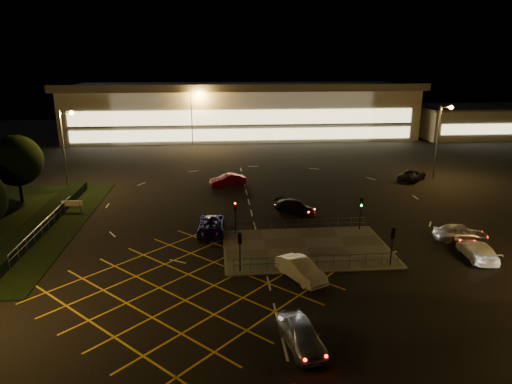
{
  "coord_description": "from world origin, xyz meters",
  "views": [
    {
      "loc": [
        -5.64,
        -38.2,
        15.94
      ],
      "look_at": [
        -1.41,
        9.15,
        2.0
      ],
      "focal_mm": 32.0,
      "sensor_mm": 36.0,
      "label": 1
    }
  ],
  "objects": [
    {
      "name": "ground",
      "position": [
        0.0,
        0.0,
        0.0
      ],
      "size": [
        180.0,
        180.0,
        0.0
      ],
      "primitive_type": "plane",
      "color": "black",
      "rests_on": "ground"
    },
    {
      "name": "pedestrian_island",
      "position": [
        2.0,
        -2.0,
        0.06
      ],
      "size": [
        14.0,
        9.0,
        0.12
      ],
      "primitive_type": "cube",
      "color": "#4C4944",
      "rests_on": "ground"
    },
    {
      "name": "hedge",
      "position": [
        -23.0,
        6.0,
        0.5
      ],
      "size": [
        2.0,
        26.0,
        1.0
      ],
      "primitive_type": "cube",
      "color": "black",
      "rests_on": "ground"
    },
    {
      "name": "supermarket",
      "position": [
        0.0,
        61.95,
        5.31
      ],
      "size": [
        72.0,
        26.5,
        10.5
      ],
      "color": "beige",
      "rests_on": "ground"
    },
    {
      "name": "retail_unit_a",
      "position": [
        46.0,
        53.97,
        3.21
      ],
      "size": [
        18.8,
        14.8,
        6.35
      ],
      "color": "beige",
      "rests_on": "ground"
    },
    {
      "name": "streetlight_nw",
      "position": [
        -23.56,
        18.0,
        6.56
      ],
      "size": [
        1.78,
        0.56,
        10.03
      ],
      "color": "slate",
      "rests_on": "ground"
    },
    {
      "name": "streetlight_ne",
      "position": [
        24.44,
        20.0,
        6.56
      ],
      "size": [
        1.78,
        0.56,
        10.03
      ],
      "color": "slate",
      "rests_on": "ground"
    },
    {
      "name": "streetlight_far_left",
      "position": [
        -9.56,
        48.0,
        6.56
      ],
      "size": [
        1.78,
        0.56,
        10.03
      ],
      "color": "slate",
      "rests_on": "ground"
    },
    {
      "name": "streetlight_far_right",
      "position": [
        30.44,
        50.0,
        6.56
      ],
      "size": [
        1.78,
        0.56,
        10.03
      ],
      "color": "slate",
      "rests_on": "ground"
    },
    {
      "name": "signal_sw",
      "position": [
        -4.0,
        -5.99,
        2.37
      ],
      "size": [
        0.28,
        0.3,
        3.15
      ],
      "rotation": [
        0.0,
        0.0,
        3.14
      ],
      "color": "black",
      "rests_on": "pedestrian_island"
    },
    {
      "name": "signal_se",
      "position": [
        8.0,
        -5.99,
        2.37
      ],
      "size": [
        0.28,
        0.3,
        3.15
      ],
      "rotation": [
        0.0,
        0.0,
        3.14
      ],
      "color": "black",
      "rests_on": "pedestrian_island"
    },
    {
      "name": "signal_nw",
      "position": [
        -4.0,
        1.99,
        2.37
      ],
      "size": [
        0.28,
        0.3,
        3.15
      ],
      "color": "black",
      "rests_on": "pedestrian_island"
    },
    {
      "name": "signal_ne",
      "position": [
        8.0,
        1.99,
        2.37
      ],
      "size": [
        0.28,
        0.3,
        3.15
      ],
      "color": "black",
      "rests_on": "pedestrian_island"
    },
    {
      "name": "tree_c",
      "position": [
        -28.0,
        14.0,
        4.95
      ],
      "size": [
        5.76,
        5.76,
        7.84
      ],
      "color": "black",
      "rests_on": "ground"
    },
    {
      "name": "car_near_silver",
      "position": [
        -1.0,
        -15.8,
        0.77
      ],
      "size": [
        2.56,
        4.77,
        1.54
      ],
      "primitive_type": "imported",
      "rotation": [
        0.0,
        0.0,
        0.17
      ],
      "color": "#B8BAC0",
      "rests_on": "ground"
    },
    {
      "name": "car_queue_white",
      "position": [
        0.47,
        -7.5,
        0.77
      ],
      "size": [
        3.54,
        4.89,
        1.53
      ],
      "primitive_type": "imported",
      "rotation": [
        0.0,
        0.0,
        0.47
      ],
      "color": "silver",
      "rests_on": "ground"
    },
    {
      "name": "car_left_blue",
      "position": [
        -6.29,
        2.36,
        0.73
      ],
      "size": [
        2.65,
        5.36,
        1.46
      ],
      "primitive_type": "imported",
      "rotation": [
        0.0,
        0.0,
        6.24
      ],
      "color": "#100E56",
      "rests_on": "ground"
    },
    {
      "name": "car_far_dkgrey",
      "position": [
        2.64,
        7.62,
        0.68
      ],
      "size": [
        4.69,
        4.57,
        1.35
      ],
      "primitive_type": "imported",
      "rotation": [
        0.0,
        0.0,
        0.81
      ],
      "color": "black",
      "rests_on": "ground"
    },
    {
      "name": "car_right_silver",
      "position": [
        16.23,
        -1.46,
        0.79
      ],
      "size": [
        4.89,
        2.72,
        1.57
      ],
      "primitive_type": "imported",
      "rotation": [
        0.0,
        0.0,
        1.37
      ],
      "color": "#A2A4A9",
      "rests_on": "ground"
    },
    {
      "name": "car_circ_red",
      "position": [
        -4.23,
        19.1,
        0.77
      ],
      "size": [
        4.93,
        2.87,
        1.54
      ],
      "primitive_type": "imported",
      "rotation": [
        0.0,
        0.0,
        5.0
      ],
      "color": "maroon",
      "rests_on": "ground"
    },
    {
      "name": "car_east_grey",
      "position": [
        20.88,
        19.78,
        0.71
      ],
      "size": [
        5.28,
        5.25,
        1.42
      ],
      "primitive_type": "imported",
      "rotation": [
        0.0,
        0.0,
        2.35
      ],
      "color": "black",
      "rests_on": "ground"
    },
    {
      "name": "car_approach_white",
      "position": [
        15.72,
        -5.21,
        0.72
      ],
      "size": [
        2.63,
        5.17,
        1.44
      ],
      "primitive_type": "imported",
      "rotation": [
        0.0,
        0.0,
        3.01
      ],
      "color": "white",
      "rests_on": "ground"
    }
  ]
}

